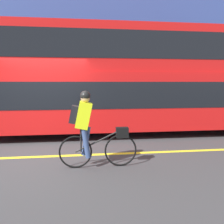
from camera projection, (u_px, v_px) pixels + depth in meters
name	position (u px, v px, depth m)	size (l,w,h in m)	color
ground_plane	(39.00, 155.00, 5.51)	(80.00, 80.00, 0.00)	#38383A
road_center_line	(38.00, 157.00, 5.36)	(50.00, 0.14, 0.01)	yellow
sidewalk_curb	(62.00, 118.00, 10.87)	(60.00, 1.61, 0.12)	#A8A399
building_facade	(62.00, 41.00, 11.30)	(60.00, 0.30, 7.91)	#33478C
bus	(130.00, 77.00, 7.79)	(10.23, 2.46, 3.62)	black
cyclist_on_bike	(90.00, 127.00, 4.58)	(1.67, 0.32, 1.64)	black
trash_bin	(213.00, 107.00, 11.67)	(0.45, 0.45, 0.85)	#262628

